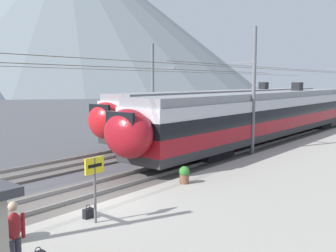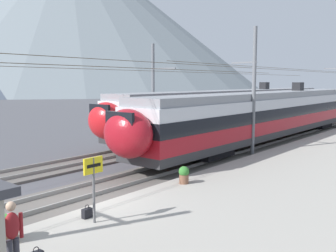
{
  "view_description": "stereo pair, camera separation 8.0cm",
  "coord_description": "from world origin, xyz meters",
  "px_view_note": "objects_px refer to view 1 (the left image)",
  "views": [
    {
      "loc": [
        -8.55,
        -11.19,
        4.62
      ],
      "look_at": [
        7.75,
        2.23,
        2.14
      ],
      "focal_mm": 40.66,
      "sensor_mm": 36.0,
      "label": 1
    },
    {
      "loc": [
        -8.5,
        -11.25,
        4.62
      ],
      "look_at": [
        7.75,
        2.23,
        2.14
      ],
      "focal_mm": 40.66,
      "sensor_mm": 36.0,
      "label": 2
    }
  ],
  "objects_px": {
    "potted_plant_by_shelter": "(184,174)",
    "passenger_walking": "(14,234)",
    "platform_sign": "(95,175)",
    "handbag_near_sign": "(88,213)",
    "train_far_track": "(237,108)",
    "catenary_mast_far_side": "(154,91)",
    "potted_plant_platform_edge": "(10,226)",
    "train_near_platform": "(271,113)",
    "catenary_mast_mid": "(252,90)"
  },
  "relations": [
    {
      "from": "potted_plant_by_shelter",
      "to": "passenger_walking",
      "type": "bearing_deg",
      "value": -168.79
    },
    {
      "from": "platform_sign",
      "to": "handbag_near_sign",
      "type": "xyz_separation_m",
      "value": [
        0.11,
        0.5,
        -1.35
      ]
    },
    {
      "from": "train_far_track",
      "to": "platform_sign",
      "type": "relative_size",
      "value": 16.24
    },
    {
      "from": "catenary_mast_far_side",
      "to": "potted_plant_platform_edge",
      "type": "bearing_deg",
      "value": -150.46
    },
    {
      "from": "train_near_platform",
      "to": "potted_plant_by_shelter",
      "type": "bearing_deg",
      "value": -169.51
    },
    {
      "from": "train_far_track",
      "to": "catenary_mast_mid",
      "type": "relative_size",
      "value": 0.68
    },
    {
      "from": "train_far_track",
      "to": "catenary_mast_mid",
      "type": "xyz_separation_m",
      "value": [
        -9.65,
        -6.37,
        1.88
      ]
    },
    {
      "from": "handbag_near_sign",
      "to": "catenary_mast_far_side",
      "type": "bearing_deg",
      "value": 34.38
    },
    {
      "from": "catenary_mast_mid",
      "to": "handbag_near_sign",
      "type": "relative_size",
      "value": 112.7
    },
    {
      "from": "platform_sign",
      "to": "potted_plant_by_shelter",
      "type": "relative_size",
      "value": 2.73
    },
    {
      "from": "catenary_mast_mid",
      "to": "handbag_near_sign",
      "type": "bearing_deg",
      "value": -173.96
    },
    {
      "from": "train_near_platform",
      "to": "catenary_mast_mid",
      "type": "distance_m",
      "value": 6.17
    },
    {
      "from": "train_far_track",
      "to": "catenary_mast_far_side",
      "type": "bearing_deg",
      "value": 168.92
    },
    {
      "from": "passenger_walking",
      "to": "catenary_mast_far_side",
      "type": "bearing_deg",
      "value": 32.81
    },
    {
      "from": "train_near_platform",
      "to": "passenger_walking",
      "type": "distance_m",
      "value": 23.4
    },
    {
      "from": "catenary_mast_mid",
      "to": "platform_sign",
      "type": "bearing_deg",
      "value": -172.0
    },
    {
      "from": "catenary_mast_mid",
      "to": "train_far_track",
      "type": "bearing_deg",
      "value": 33.45
    },
    {
      "from": "platform_sign",
      "to": "passenger_walking",
      "type": "relative_size",
      "value": 1.21
    },
    {
      "from": "catenary_mast_far_side",
      "to": "potted_plant_platform_edge",
      "type": "height_order",
      "value": "catenary_mast_far_side"
    },
    {
      "from": "handbag_near_sign",
      "to": "potted_plant_by_shelter",
      "type": "relative_size",
      "value": 0.58
    },
    {
      "from": "catenary_mast_mid",
      "to": "potted_plant_platform_edge",
      "type": "bearing_deg",
      "value": -175.82
    },
    {
      "from": "train_near_platform",
      "to": "potted_plant_by_shelter",
      "type": "height_order",
      "value": "train_near_platform"
    },
    {
      "from": "platform_sign",
      "to": "potted_plant_platform_edge",
      "type": "xyz_separation_m",
      "value": [
        -2.34,
        0.78,
        -1.1
      ]
    },
    {
      "from": "train_near_platform",
      "to": "train_far_track",
      "type": "bearing_deg",
      "value": 52.3
    },
    {
      "from": "train_near_platform",
      "to": "potted_plant_platform_edge",
      "type": "bearing_deg",
      "value": -173.53
    },
    {
      "from": "passenger_walking",
      "to": "train_far_track",
      "type": "bearing_deg",
      "value": 19.33
    },
    {
      "from": "catenary_mast_mid",
      "to": "potted_plant_by_shelter",
      "type": "distance_m",
      "value": 9.41
    },
    {
      "from": "platform_sign",
      "to": "potted_plant_by_shelter",
      "type": "height_order",
      "value": "platform_sign"
    },
    {
      "from": "potted_plant_platform_edge",
      "to": "catenary_mast_far_side",
      "type": "bearing_deg",
      "value": 29.54
    },
    {
      "from": "passenger_walking",
      "to": "potted_plant_platform_edge",
      "type": "distance_m",
      "value": 2.12
    },
    {
      "from": "catenary_mast_mid",
      "to": "passenger_walking",
      "type": "xyz_separation_m",
      "value": [
        -17.23,
        -3.05,
        -2.87
      ]
    },
    {
      "from": "catenary_mast_far_side",
      "to": "potted_plant_platform_edge",
      "type": "xyz_separation_m",
      "value": [
        -16.61,
        -9.41,
        -3.21
      ]
    },
    {
      "from": "train_near_platform",
      "to": "potted_plant_platform_edge",
      "type": "xyz_separation_m",
      "value": [
        -22.1,
        -2.51,
        -1.53
      ]
    },
    {
      "from": "catenary_mast_mid",
      "to": "potted_plant_by_shelter",
      "type": "xyz_separation_m",
      "value": [
        -8.66,
        -1.35,
        -3.41
      ]
    },
    {
      "from": "catenary_mast_mid",
      "to": "catenary_mast_far_side",
      "type": "height_order",
      "value": "catenary_mast_mid"
    },
    {
      "from": "passenger_walking",
      "to": "potted_plant_by_shelter",
      "type": "distance_m",
      "value": 8.75
    },
    {
      "from": "catenary_mast_mid",
      "to": "passenger_walking",
      "type": "relative_size",
      "value": 29.11
    },
    {
      "from": "platform_sign",
      "to": "train_near_platform",
      "type": "bearing_deg",
      "value": 9.43
    },
    {
      "from": "catenary_mast_far_side",
      "to": "potted_plant_platform_edge",
      "type": "relative_size",
      "value": 65.0
    },
    {
      "from": "catenary_mast_far_side",
      "to": "potted_plant_by_shelter",
      "type": "height_order",
      "value": "catenary_mast_far_side"
    },
    {
      "from": "train_near_platform",
      "to": "handbag_near_sign",
      "type": "distance_m",
      "value": 19.93
    },
    {
      "from": "train_near_platform",
      "to": "train_far_track",
      "type": "xyz_separation_m",
      "value": [
        3.91,
        5.06,
        0.0
      ]
    },
    {
      "from": "train_near_platform",
      "to": "platform_sign",
      "type": "distance_m",
      "value": 20.04
    },
    {
      "from": "train_near_platform",
      "to": "potted_plant_by_shelter",
      "type": "xyz_separation_m",
      "value": [
        -14.4,
        -2.66,
        -1.53
      ]
    },
    {
      "from": "catenary_mast_mid",
      "to": "potted_plant_by_shelter",
      "type": "relative_size",
      "value": 65.69
    },
    {
      "from": "catenary_mast_far_side",
      "to": "passenger_walking",
      "type": "bearing_deg",
      "value": -147.19
    },
    {
      "from": "passenger_walking",
      "to": "potted_plant_platform_edge",
      "type": "height_order",
      "value": "passenger_walking"
    },
    {
      "from": "train_near_platform",
      "to": "passenger_walking",
      "type": "relative_size",
      "value": 18.76
    },
    {
      "from": "catenary_mast_mid",
      "to": "handbag_near_sign",
      "type": "xyz_separation_m",
      "value": [
        -13.92,
        -1.47,
        -3.66
      ]
    },
    {
      "from": "passenger_walking",
      "to": "catenary_mast_mid",
      "type": "bearing_deg",
      "value": 10.04
    }
  ]
}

